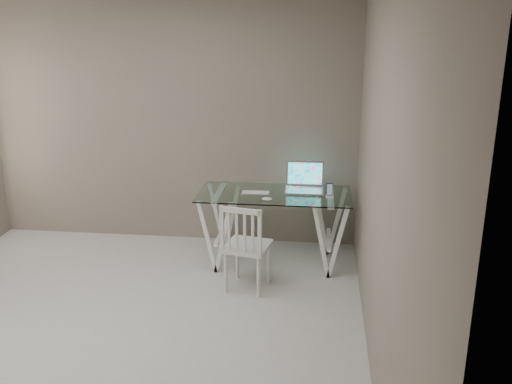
{
  "coord_description": "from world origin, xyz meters",
  "views": [
    {
      "loc": [
        1.58,
        -3.65,
        2.48
      ],
      "look_at": [
        1.01,
        1.38,
        0.85
      ],
      "focal_mm": 40.0,
      "sensor_mm": 36.0,
      "label": 1
    }
  ],
  "objects": [
    {
      "name": "chair",
      "position": [
        0.95,
        1.04,
        0.47
      ],
      "size": [
        0.46,
        0.46,
        0.85
      ],
      "rotation": [
        0.0,
        0.0,
        -0.2
      ],
      "color": "silver",
      "rests_on": "ground"
    },
    {
      "name": "laptop",
      "position": [
        1.45,
        1.84,
        0.81
      ],
      "size": [
        0.38,
        0.32,
        0.27
      ],
      "color": "silver",
      "rests_on": "desk"
    },
    {
      "name": "keyboard",
      "position": [
        0.97,
        1.66,
        0.75
      ],
      "size": [
        0.28,
        0.12,
        0.01
      ],
      "primitive_type": "cube",
      "color": "silver",
      "rests_on": "desk"
    },
    {
      "name": "phone_dock",
      "position": [
        1.7,
        1.62,
        0.78
      ],
      "size": [
        0.07,
        0.07,
        0.13
      ],
      "color": "white",
      "rests_on": "desk"
    },
    {
      "name": "mouse",
      "position": [
        1.11,
        1.45,
        0.76
      ],
      "size": [
        0.1,
        0.06,
        0.03
      ],
      "primitive_type": "ellipsoid",
      "color": "silver",
      "rests_on": "desk"
    },
    {
      "name": "desk",
      "position": [
        1.16,
        1.68,
        0.38
      ],
      "size": [
        1.5,
        0.7,
        0.75
      ],
      "color": "silver",
      "rests_on": "ground"
    },
    {
      "name": "room",
      "position": [
        -0.06,
        0.02,
        1.72
      ],
      "size": [
        4.5,
        4.52,
        2.71
      ],
      "color": "#B0AEA9",
      "rests_on": "ground"
    }
  ]
}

